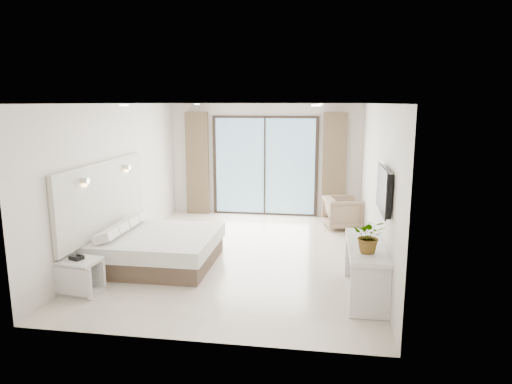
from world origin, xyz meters
TOP-DOWN VIEW (x-y plane):
  - ground at (0.00, 0.00)m, footprint 6.20×6.20m
  - room_shell at (-0.20, 0.65)m, footprint 4.62×6.22m
  - bed at (-1.35, -0.70)m, footprint 1.92×1.83m
  - nightstand at (-2.02, -2.02)m, footprint 0.61×0.52m
  - phone at (-2.05, -2.02)m, footprint 0.22×0.19m
  - console_desk at (2.04, -1.50)m, footprint 0.51×1.63m
  - plant at (2.04, -1.87)m, footprint 0.47×0.51m
  - armchair at (1.85, 2.11)m, footprint 0.85×0.89m

SIDE VIEW (x-z plane):
  - ground at x=0.00m, z-range 0.00..0.00m
  - nightstand at x=-2.02m, z-range 0.00..0.50m
  - bed at x=-1.35m, z-range -0.05..0.62m
  - armchair at x=1.85m, z-range 0.00..0.76m
  - phone at x=-2.05m, z-range 0.51..0.57m
  - console_desk at x=2.04m, z-range 0.18..0.95m
  - plant at x=2.04m, z-range 0.77..1.13m
  - room_shell at x=-0.20m, z-range 0.22..2.94m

